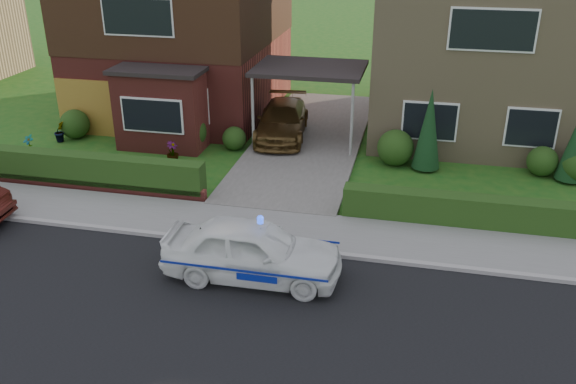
# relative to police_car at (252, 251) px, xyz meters

# --- Properties ---
(ground) EXTENTS (120.00, 120.00, 0.00)m
(ground) POSITION_rel_police_car_xyz_m (-0.45, -1.76, -0.69)
(ground) COLOR #175416
(ground) RESTS_ON ground
(road) EXTENTS (60.00, 6.00, 0.02)m
(road) POSITION_rel_police_car_xyz_m (-0.45, -1.76, -0.69)
(road) COLOR black
(road) RESTS_ON ground
(kerb) EXTENTS (60.00, 0.16, 0.12)m
(kerb) POSITION_rel_police_car_xyz_m (-0.45, 1.29, -0.63)
(kerb) COLOR #9E9993
(kerb) RESTS_ON ground
(sidewalk) EXTENTS (60.00, 2.00, 0.10)m
(sidewalk) POSITION_rel_police_car_xyz_m (-0.45, 2.34, -0.64)
(sidewalk) COLOR slate
(sidewalk) RESTS_ON ground
(driveway) EXTENTS (3.80, 12.00, 0.12)m
(driveway) POSITION_rel_police_car_xyz_m (-0.45, 9.24, -0.63)
(driveway) COLOR #666059
(driveway) RESTS_ON ground
(house_left) EXTENTS (7.50, 9.53, 7.25)m
(house_left) POSITION_rel_police_car_xyz_m (-6.23, 12.14, 3.12)
(house_left) COLOR maroon
(house_left) RESTS_ON ground
(house_right) EXTENTS (7.50, 8.06, 7.25)m
(house_right) POSITION_rel_police_car_xyz_m (5.35, 12.23, 2.97)
(house_right) COLOR tan
(house_right) RESTS_ON ground
(carport_link) EXTENTS (3.80, 3.00, 2.77)m
(carport_link) POSITION_rel_police_car_xyz_m (-0.45, 9.19, 1.96)
(carport_link) COLOR black
(carport_link) RESTS_ON ground
(garage_door) EXTENTS (2.20, 0.10, 2.10)m
(garage_door) POSITION_rel_police_car_xyz_m (-8.70, 8.20, 0.36)
(garage_door) COLOR olive
(garage_door) RESTS_ON ground
(dwarf_wall) EXTENTS (7.70, 0.25, 0.36)m
(dwarf_wall) POSITION_rel_police_car_xyz_m (-6.25, 3.54, -0.51)
(dwarf_wall) COLOR maroon
(dwarf_wall) RESTS_ON ground
(hedge_left) EXTENTS (7.50, 0.55, 0.90)m
(hedge_left) POSITION_rel_police_car_xyz_m (-6.25, 3.69, -0.69)
(hedge_left) COLOR #1A3812
(hedge_left) RESTS_ON ground
(hedge_right) EXTENTS (7.50, 0.55, 0.80)m
(hedge_right) POSITION_rel_police_car_xyz_m (5.35, 3.59, -0.69)
(hedge_right) COLOR #1A3812
(hedge_right) RESTS_ON ground
(shrub_left_far) EXTENTS (1.08, 1.08, 1.08)m
(shrub_left_far) POSITION_rel_police_car_xyz_m (-8.95, 7.74, -0.15)
(shrub_left_far) COLOR #1A3812
(shrub_left_far) RESTS_ON ground
(shrub_left_mid) EXTENTS (1.32, 1.32, 1.32)m
(shrub_left_mid) POSITION_rel_police_car_xyz_m (-4.45, 7.54, -0.03)
(shrub_left_mid) COLOR #1A3812
(shrub_left_mid) RESTS_ON ground
(shrub_left_near) EXTENTS (0.84, 0.84, 0.84)m
(shrub_left_near) POSITION_rel_police_car_xyz_m (-2.85, 7.84, -0.27)
(shrub_left_near) COLOR #1A3812
(shrub_left_near) RESTS_ON ground
(shrub_right_near) EXTENTS (1.20, 1.20, 1.20)m
(shrub_right_near) POSITION_rel_police_car_xyz_m (2.75, 7.64, -0.09)
(shrub_right_near) COLOR #1A3812
(shrub_right_near) RESTS_ON ground
(shrub_right_mid) EXTENTS (0.96, 0.96, 0.96)m
(shrub_right_mid) POSITION_rel_police_car_xyz_m (7.35, 7.74, -0.21)
(shrub_right_mid) COLOR #1A3812
(shrub_right_mid) RESTS_ON ground
(conifer_a) EXTENTS (0.90, 0.90, 2.60)m
(conifer_a) POSITION_rel_police_car_xyz_m (3.75, 7.44, 0.61)
(conifer_a) COLOR black
(conifer_a) RESTS_ON ground
(conifer_b) EXTENTS (0.90, 0.90, 2.20)m
(conifer_b) POSITION_rel_police_car_xyz_m (8.15, 7.44, 0.41)
(conifer_b) COLOR black
(conifer_b) RESTS_ON ground
(police_car) EXTENTS (3.74, 4.09, 1.55)m
(police_car) POSITION_rel_police_car_xyz_m (0.00, 0.00, 0.00)
(police_car) COLOR white
(police_car) RESTS_ON ground
(driveway_car) EXTENTS (2.18, 4.38, 1.22)m
(driveway_car) POSITION_rel_police_car_xyz_m (-1.45, 9.26, 0.04)
(driveway_car) COLOR brown
(driveway_car) RESTS_ON driveway
(potted_plant_a) EXTENTS (0.47, 0.39, 0.78)m
(potted_plant_a) POSITION_rel_police_car_xyz_m (-9.45, 5.65, -0.30)
(potted_plant_a) COLOR gray
(potted_plant_a) RESTS_ON ground
(potted_plant_b) EXTENTS (0.55, 0.54, 0.78)m
(potted_plant_b) POSITION_rel_police_car_xyz_m (-9.27, 7.24, -0.30)
(potted_plant_b) COLOR gray
(potted_plant_b) RESTS_ON ground
(potted_plant_c) EXTENTS (0.53, 0.53, 0.72)m
(potted_plant_c) POSITION_rel_police_car_xyz_m (-4.49, 6.18, -0.33)
(potted_plant_c) COLOR gray
(potted_plant_c) RESTS_ON ground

